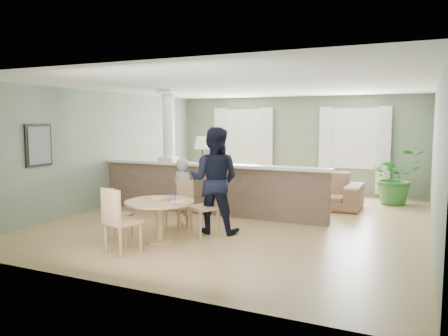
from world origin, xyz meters
The scene contains 12 objects.
ground centered at (0.00, 0.00, 0.00)m, with size 8.00×8.00×0.00m, color tan.
room_shell centered at (-0.03, 0.63, 1.81)m, with size 7.02×8.02×2.71m.
pony_wall centered at (-0.99, 0.20, 0.71)m, with size 5.32×0.38×2.70m.
sofa centered at (0.67, 1.96, 0.41)m, with size 2.81×1.10×0.82m, color #836247.
houseplant centered at (2.70, 3.12, 0.67)m, with size 1.21×1.05×1.35m, color #2E6E2C.
dining_table centered at (-0.65, -2.10, 0.55)m, with size 1.15×1.15×0.79m.
chair_far_boy centered at (-0.78, -1.18, 0.50)m, with size 0.48×0.48×0.91m.
chair_far_man centered at (-0.17, -1.33, 0.56)m, with size 0.62×0.62×1.01m.
chair_near centered at (-0.84, -2.96, 0.56)m, with size 0.57×0.57×1.02m.
chair_side centered at (-1.45, -2.26, 0.47)m, with size 0.48×0.48×0.85m.
child_person centered at (-0.85, -0.99, 0.66)m, with size 0.48×0.31×1.32m, color gray.
man_person centered at (-0.10, -1.16, 0.95)m, with size 0.93×0.72×1.91m, color black.
Camera 1 is at (3.29, -8.16, 2.02)m, focal length 35.00 mm.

